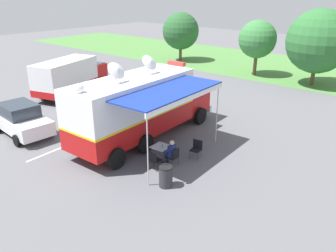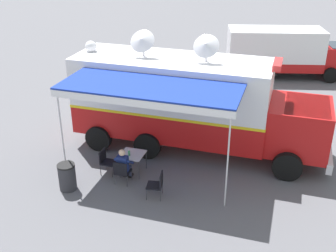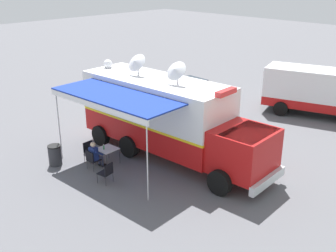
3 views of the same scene
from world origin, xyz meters
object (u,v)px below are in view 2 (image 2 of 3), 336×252
object	(u,v)px
command_truck	(191,101)
support_truck	(284,52)
water_bottle	(129,153)
folding_chair_spare_by_truck	(158,183)
car_behind_truck	(149,73)
folding_chair_beside_table	(106,160)
folding_table	(132,155)
seated_responder	(124,164)
folding_chair_at_table	(122,171)
trash_bin	(67,177)

from	to	relation	value
command_truck	support_truck	xyz separation A→B (m)	(-10.10, 2.30, -0.56)
water_bottle	folding_chair_spare_by_truck	bearing A→B (deg)	56.65
car_behind_truck	folding_chair_beside_table	bearing A→B (deg)	12.78
folding_chair_beside_table	folding_table	bearing A→B (deg)	112.00
water_bottle	seated_responder	bearing A→B (deg)	2.13
command_truck	folding_chair_beside_table	size ratio (longest dim) A/B	11.05
folding_chair_spare_by_truck	car_behind_truck	distance (m)	9.91
seated_responder	car_behind_truck	bearing A→B (deg)	-162.48
command_truck	folding_chair_beside_table	distance (m)	3.79
folding_table	water_bottle	xyz separation A→B (m)	(0.15, -0.05, 0.16)
water_bottle	folding_chair_at_table	world-z (taller)	water_bottle
command_truck	support_truck	world-z (taller)	command_truck
car_behind_truck	trash_bin	bearing A→B (deg)	6.97
trash_bin	folding_chair_at_table	bearing A→B (deg)	119.48
seated_responder	car_behind_truck	world-z (taller)	car_behind_truck
trash_bin	folding_chair_spare_by_truck	bearing A→B (deg)	101.49
folding_chair_at_table	folding_chair_spare_by_truck	xyz separation A→B (m)	(0.28, 1.38, 0.00)
folding_table	support_truck	bearing A→B (deg)	163.92
folding_table	trash_bin	xyz separation A→B (m)	(1.67, -1.55, -0.22)
folding_table	folding_chair_spare_by_truck	bearing A→B (deg)	51.78
command_truck	folding_chair_at_table	distance (m)	3.76
command_truck	folding_table	xyz separation A→B (m)	(2.42, -1.30, -1.27)
folding_chair_beside_table	car_behind_truck	size ratio (longest dim) A/B	0.20
seated_responder	folding_chair_beside_table	bearing A→B (deg)	-108.07
command_truck	trash_bin	bearing A→B (deg)	-34.98
folding_chair_beside_table	command_truck	bearing A→B (deg)	142.05
folding_table	folding_chair_beside_table	xyz separation A→B (m)	(0.34, -0.85, -0.16)
car_behind_truck	support_truck	bearing A→B (deg)	125.86
folding_chair_beside_table	seated_responder	distance (m)	0.87
water_bottle	command_truck	bearing A→B (deg)	152.23
support_truck	car_behind_truck	size ratio (longest dim) A/B	1.65
water_bottle	folding_chair_spare_by_truck	distance (m)	1.72
folding_chair_spare_by_truck	trash_bin	distance (m)	2.98
folding_chair_at_table	command_truck	bearing A→B (deg)	157.66
folding_table	seated_responder	size ratio (longest dim) A/B	0.67
seated_responder	trash_bin	world-z (taller)	seated_responder
seated_responder	car_behind_truck	distance (m)	8.97
folding_chair_spare_by_truck	seated_responder	size ratio (longest dim) A/B	0.70
seated_responder	trash_bin	size ratio (longest dim) A/B	1.37
folding_table	folding_chair_spare_by_truck	world-z (taller)	folding_chair_spare_by_truck
command_truck	seated_responder	size ratio (longest dim) A/B	7.69
folding_chair_spare_by_truck	trash_bin	xyz separation A→B (m)	(0.59, -2.92, -0.06)
water_bottle	car_behind_truck	bearing A→B (deg)	-161.65
folding_chair_at_table	seated_responder	world-z (taller)	seated_responder
command_truck	folding_chair_at_table	bearing A→B (deg)	-22.34
folding_chair_at_table	car_behind_truck	distance (m)	9.16
command_truck	support_truck	bearing A→B (deg)	167.15
water_bottle	seated_responder	world-z (taller)	seated_responder
trash_bin	water_bottle	bearing A→B (deg)	135.25
folding_chair_spare_by_truck	folding_chair_at_table	bearing A→B (deg)	-101.25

